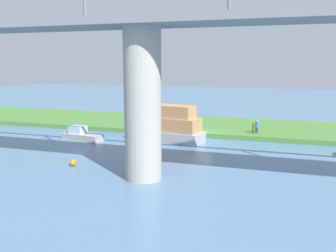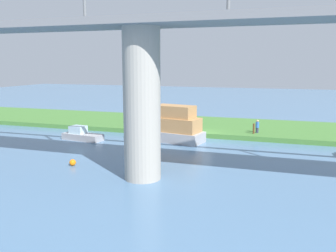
% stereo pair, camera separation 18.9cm
% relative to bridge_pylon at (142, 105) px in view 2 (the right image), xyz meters
% --- Properties ---
extents(ground_plane, '(160.00, 160.00, 0.00)m').
position_rel_bridge_pylon_xyz_m(ground_plane, '(-0.64, -14.42, -5.04)').
color(ground_plane, '#4C7093').
extents(grassy_bank, '(80.00, 12.00, 0.50)m').
position_rel_bridge_pylon_xyz_m(grassy_bank, '(-0.64, -20.42, -4.79)').
color(grassy_bank, '#427533').
rests_on(grassy_bank, ground).
extents(bridge_pylon, '(2.47, 2.47, 10.09)m').
position_rel_bridge_pylon_xyz_m(bridge_pylon, '(0.00, 0.00, 0.00)').
color(bridge_pylon, '#9E998E').
rests_on(bridge_pylon, ground).
extents(bridge_span, '(73.16, 4.30, 3.25)m').
position_rel_bridge_pylon_xyz_m(bridge_span, '(-0.00, -0.01, 5.54)').
color(bridge_span, slate).
rests_on(bridge_span, bridge_pylon).
extents(person_on_bank, '(0.50, 0.50, 1.39)m').
position_rel_bridge_pylon_xyz_m(person_on_bank, '(-6.26, -16.59, -3.84)').
color(person_on_bank, '#2D334C').
rests_on(person_on_bank, grassy_bank).
extents(mooring_post, '(0.20, 0.20, 1.07)m').
position_rel_bridge_pylon_xyz_m(mooring_post, '(-5.96, -15.96, -4.01)').
color(mooring_post, brown).
rests_on(mooring_post, grassy_bank).
extents(houseboat_blue, '(8.16, 4.08, 3.99)m').
position_rel_bridge_pylon_xyz_m(houseboat_blue, '(2.18, -12.11, -3.57)').
color(houseboat_blue, '#99999E').
rests_on(houseboat_blue, ground).
extents(motorboat_red, '(4.44, 2.09, 1.43)m').
position_rel_bridge_pylon_xyz_m(motorboat_red, '(10.70, -9.63, -4.53)').
color(motorboat_red, '#99999E').
rests_on(motorboat_red, ground).
extents(marker_buoy, '(0.50, 0.50, 0.50)m').
position_rel_bridge_pylon_xyz_m(marker_buoy, '(6.29, -1.18, -4.79)').
color(marker_buoy, orange).
rests_on(marker_buoy, ground).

